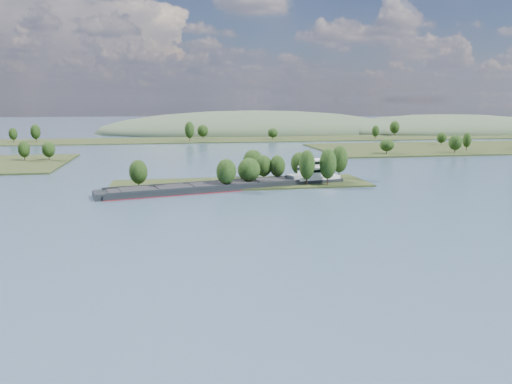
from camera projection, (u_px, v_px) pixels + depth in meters
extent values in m
plane|color=#3A4C65|center=(272.00, 219.00, 137.84)|extent=(1800.00, 1800.00, 0.00)
cube|color=#242E14|center=(241.00, 184.00, 195.96)|extent=(100.00, 30.00, 1.20)
cylinder|color=black|center=(307.00, 179.00, 190.36)|extent=(0.50, 0.50, 4.38)
ellipsoid|color=black|center=(307.00, 165.00, 189.35)|extent=(6.19, 6.19, 11.27)
cylinder|color=black|center=(253.00, 173.00, 207.90)|extent=(0.50, 0.50, 3.84)
ellipsoid|color=black|center=(253.00, 161.00, 207.01)|extent=(8.66, 8.66, 9.88)
cylinder|color=black|center=(249.00, 181.00, 187.91)|extent=(0.50, 0.50, 3.47)
ellipsoid|color=black|center=(249.00, 170.00, 187.10)|extent=(8.64, 8.64, 8.93)
cylinder|color=black|center=(264.00, 176.00, 200.71)|extent=(0.50, 0.50, 3.34)
ellipsoid|color=black|center=(264.00, 166.00, 199.93)|extent=(6.90, 6.90, 8.59)
cylinder|color=black|center=(226.00, 184.00, 181.03)|extent=(0.50, 0.50, 3.64)
ellipsoid|color=black|center=(226.00, 172.00, 180.19)|extent=(7.33, 7.33, 9.36)
cylinder|color=black|center=(139.00, 184.00, 182.50)|extent=(0.50, 0.50, 3.47)
ellipsoid|color=black|center=(138.00, 172.00, 181.70)|extent=(6.66, 6.66, 8.92)
cylinder|color=black|center=(277.00, 177.00, 199.70)|extent=(0.50, 0.50, 3.39)
ellipsoid|color=black|center=(277.00, 166.00, 198.92)|extent=(6.33, 6.33, 8.73)
cylinder|color=black|center=(339.00, 173.00, 207.60)|extent=(0.50, 0.50, 4.37)
ellipsoid|color=black|center=(339.00, 159.00, 206.59)|extent=(6.95, 6.95, 11.25)
cylinder|color=black|center=(327.00, 179.00, 190.56)|extent=(0.50, 0.50, 4.55)
ellipsoid|color=black|center=(328.00, 164.00, 189.50)|extent=(6.55, 6.55, 11.70)
cylinder|color=black|center=(299.00, 174.00, 205.66)|extent=(0.50, 0.50, 3.61)
ellipsoid|color=black|center=(300.00, 163.00, 204.83)|extent=(7.38, 7.38, 9.28)
cylinder|color=black|center=(49.00, 157.00, 267.29)|extent=(0.50, 0.50, 3.22)
ellipsoid|color=black|center=(49.00, 149.00, 266.54)|extent=(6.90, 6.90, 8.27)
cylinder|color=black|center=(25.00, 157.00, 265.51)|extent=(0.50, 0.50, 3.36)
ellipsoid|color=black|center=(24.00, 149.00, 264.74)|extent=(6.17, 6.17, 8.63)
cylinder|color=black|center=(387.00, 151.00, 299.33)|extent=(0.50, 0.50, 2.90)
ellipsoid|color=black|center=(387.00, 145.00, 298.65)|extent=(8.55, 8.55, 7.47)
cylinder|color=black|center=(455.00, 150.00, 303.28)|extent=(0.50, 0.50, 3.63)
ellipsoid|color=black|center=(455.00, 142.00, 302.44)|extent=(8.07, 8.07, 9.33)
cylinder|color=black|center=(466.00, 147.00, 318.58)|extent=(0.50, 0.50, 3.75)
ellipsoid|color=black|center=(467.00, 140.00, 317.71)|extent=(5.35, 5.35, 9.65)
cylinder|color=black|center=(441.00, 143.00, 356.94)|extent=(0.50, 0.50, 2.97)
ellipsoid|color=black|center=(442.00, 138.00, 356.25)|extent=(6.80, 6.80, 7.63)
cube|color=#242E14|center=(202.00, 140.00, 409.04)|extent=(900.00, 60.00, 1.20)
cylinder|color=black|center=(14.00, 140.00, 381.60)|extent=(0.50, 0.50, 3.65)
ellipsoid|color=black|center=(13.00, 134.00, 380.76)|extent=(6.30, 6.30, 9.37)
cylinder|color=black|center=(375.00, 137.00, 414.75)|extent=(0.50, 0.50, 3.71)
ellipsoid|color=black|center=(375.00, 131.00, 413.89)|extent=(6.16, 6.16, 9.55)
cylinder|color=black|center=(203.00, 137.00, 413.27)|extent=(0.50, 0.50, 3.89)
ellipsoid|color=black|center=(203.00, 131.00, 412.37)|extent=(9.23, 9.23, 10.01)
cylinder|color=black|center=(394.00, 133.00, 451.15)|extent=(0.50, 0.50, 4.37)
ellipsoid|color=black|center=(395.00, 127.00, 450.14)|extent=(8.74, 8.74, 11.23)
cylinder|color=black|center=(36.00, 139.00, 382.88)|extent=(0.50, 0.50, 4.51)
ellipsoid|color=black|center=(35.00, 132.00, 381.84)|extent=(7.45, 7.45, 11.60)
cylinder|color=black|center=(273.00, 138.00, 410.02)|extent=(0.50, 0.50, 3.02)
ellipsoid|color=black|center=(273.00, 133.00, 409.32)|extent=(8.36, 8.36, 7.76)
cylinder|color=black|center=(190.00, 138.00, 388.88)|extent=(0.50, 0.50, 5.09)
ellipsoid|color=black|center=(189.00, 130.00, 387.70)|extent=(7.56, 7.56, 13.10)
ellipsoid|color=#374731|center=(447.00, 132.00, 520.93)|extent=(260.00, 140.00, 36.00)
ellipsoid|color=#374731|center=(254.00, 132.00, 516.08)|extent=(320.00, 160.00, 44.00)
cube|color=black|center=(229.00, 187.00, 185.20)|extent=(92.16, 32.46, 2.53)
cube|color=maroon|center=(229.00, 189.00, 185.30)|extent=(92.44, 32.73, 0.29)
cube|color=black|center=(201.00, 182.00, 186.42)|extent=(69.47, 16.93, 0.92)
cube|color=black|center=(210.00, 187.00, 176.24)|extent=(69.47, 16.93, 0.92)
cube|color=black|center=(206.00, 185.00, 181.36)|extent=(69.52, 26.02, 0.34)
cube|color=black|center=(135.00, 189.00, 171.46)|extent=(12.25, 11.57, 0.40)
cube|color=black|center=(171.00, 187.00, 176.38)|extent=(12.25, 11.57, 0.40)
cube|color=black|center=(206.00, 184.00, 181.30)|extent=(12.25, 11.57, 0.40)
cube|color=black|center=(238.00, 182.00, 186.22)|extent=(12.25, 11.57, 0.40)
cube|color=black|center=(269.00, 180.00, 191.14)|extent=(12.25, 11.57, 0.40)
cube|color=black|center=(99.00, 195.00, 167.01)|extent=(5.75, 10.87, 2.30)
cylinder|color=black|center=(102.00, 190.00, 167.16)|extent=(0.33, 0.33, 2.53)
cube|color=white|center=(313.00, 176.00, 198.71)|extent=(20.45, 14.99, 1.38)
cube|color=white|center=(316.00, 171.00, 198.74)|extent=(13.31, 11.61, 3.45)
cube|color=black|center=(316.00, 169.00, 198.65)|extent=(13.59, 11.89, 1.03)
cube|color=white|center=(318.00, 163.00, 198.64)|extent=(8.31, 8.31, 2.53)
cube|color=black|center=(319.00, 162.00, 198.56)|extent=(8.58, 8.58, 0.92)
cube|color=white|center=(319.00, 160.00, 198.39)|extent=(8.86, 8.86, 0.23)
cylinder|color=white|center=(325.00, 156.00, 199.26)|extent=(0.28, 0.28, 2.99)
cylinder|color=black|center=(304.00, 159.00, 199.68)|extent=(0.69, 0.69, 1.38)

